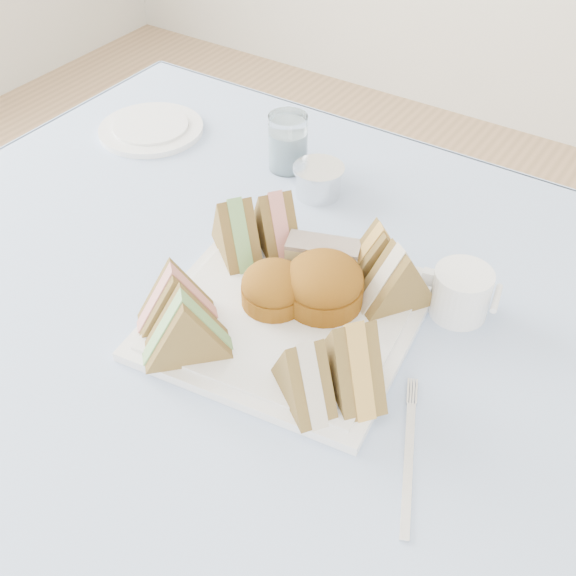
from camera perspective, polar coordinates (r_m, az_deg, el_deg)
The scene contains 20 objects.
table at distance 1.18m, azimuth -5.28°, elevation -15.06°, with size 0.90×0.90×0.74m, color brown.
tablecloth at distance 0.89m, azimuth -6.74°, elevation -1.82°, with size 1.02×1.02×0.01m, color #B1C3F2.
serving_plate at distance 0.87m, azimuth 0.00°, elevation -2.17°, with size 0.30×0.30×0.01m, color white.
sandwich_fl_a at distance 0.83m, azimuth -8.92°, elevation -0.57°, with size 0.09×0.04×0.08m, color brown, non-canonical shape.
sandwich_fl_b at distance 0.79m, azimuth -8.12°, elevation -2.87°, with size 0.10×0.05×0.09m, color brown, non-canonical shape.
sandwich_fr_a at distance 0.76m, azimuth 5.08°, elevation -5.23°, with size 0.10×0.05×0.09m, color brown, non-canonical shape.
sandwich_fr_b at distance 0.74m, azimuth 1.28°, elevation -6.49°, with size 0.09×0.04×0.08m, color brown, non-canonical shape.
sandwich_bl_a at distance 0.92m, azimuth -4.15°, elevation 4.86°, with size 0.10×0.05×0.09m, color brown, non-canonical shape.
sandwich_bl_b at distance 0.94m, azimuth -1.02°, elevation 5.47°, with size 0.10×0.04×0.08m, color brown, non-canonical shape.
sandwich_br_a at distance 0.86m, azimuth 8.67°, elevation 0.97°, with size 0.10×0.04×0.09m, color brown, non-canonical shape.
sandwich_br_b at distance 0.89m, azimuth 7.19°, elevation 2.91°, with size 0.09×0.04×0.08m, color brown, non-canonical shape.
scone_left at distance 0.86m, azimuth -1.12°, elevation 0.07°, with size 0.08×0.08×0.05m, color brown.
scone_right at distance 0.85m, azimuth 2.86°, elevation 0.35°, with size 0.10×0.10×0.06m, color brown.
pastry_slice at distance 0.91m, azimuth 2.79°, elevation 2.53°, with size 0.09×0.04×0.04m, color beige.
side_plate at distance 1.25m, azimuth -10.76°, elevation 12.22°, with size 0.17×0.17×0.01m, color white.
water_glass at distance 1.12m, azimuth -0.00°, elevation 11.44°, with size 0.06×0.06×0.09m, color white.
tea_strainer at distance 1.07m, azimuth 2.41°, elevation 8.37°, with size 0.08×0.08×0.04m, color silver.
knife at distance 0.83m, azimuth 6.73°, elevation -5.64°, with size 0.02×0.20×0.00m, color silver.
fork at distance 0.74m, azimuth 9.46°, elevation -13.79°, with size 0.01×0.16×0.00m, color silver.
creamer_jug at distance 0.88m, azimuth 13.51°, elevation -0.38°, with size 0.07×0.07×0.06m, color white.
Camera 1 is at (0.44, -0.48, 1.35)m, focal length 45.00 mm.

